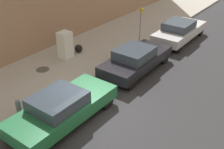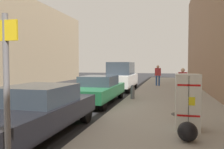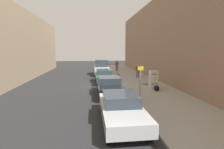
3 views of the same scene
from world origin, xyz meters
name	(u,v)px [view 2 (image 2 of 3)]	position (x,y,z in m)	size (l,w,h in m)	color
ground_plane	(78,107)	(0.00, 0.00, 0.00)	(80.00, 80.00, 0.00)	#28282B
sidewalk_slab	(170,110)	(-4.11, 0.00, 0.07)	(4.69, 44.00, 0.14)	#9E998E
discarded_refrigerator	(187,102)	(-4.54, 2.92, 0.92)	(0.65, 0.71, 1.57)	silver
manhole_cover	(181,115)	(-4.49, 1.07, 0.15)	(0.70, 0.70, 0.02)	#47443F
street_sign_post	(7,104)	(-2.15, 7.13, 1.50)	(0.36, 0.07, 2.43)	slate
fire_hydrant	(133,92)	(-2.19, -2.15, 0.52)	(0.22, 0.22, 0.74)	slate
trash_bag	(187,132)	(-4.47, 3.92, 0.37)	(0.47, 0.47, 0.47)	black
pedestrian_walking_far	(183,81)	(-4.80, -3.25, 1.07)	(0.47, 0.22, 1.63)	#7A3D7F
pedestrian_standing_near	(158,74)	(-3.17, -9.90, 1.16)	(0.51, 0.24, 1.76)	#2D5193
parked_van_white	(121,76)	(-0.53, -7.03, 1.05)	(1.93, 4.70, 2.14)	silver
parked_sedan_green	(98,89)	(-0.53, -1.30, 0.71)	(1.88, 4.74, 1.37)	#1E6038
parked_sedan_dark	(36,110)	(-0.53, 4.13, 0.72)	(1.86, 4.64, 1.39)	black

